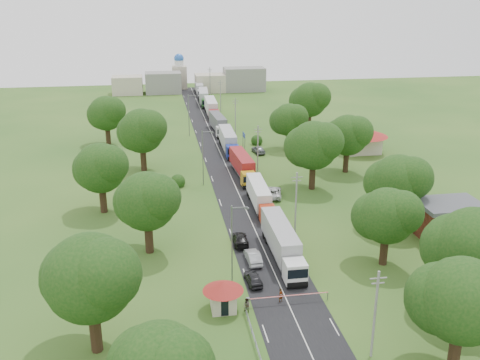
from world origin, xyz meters
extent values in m
plane|color=#29561C|center=(0.00, 0.00, 0.00)|extent=(260.00, 260.00, 0.00)
cube|color=black|center=(0.00, 20.00, 0.00)|extent=(8.00, 200.00, 0.04)
cylinder|color=slate|center=(-4.50, -25.00, 0.55)|extent=(0.20, 0.20, 1.10)
cube|color=slate|center=(-4.50, -25.00, 1.05)|extent=(0.35, 0.35, 0.25)
cylinder|color=red|center=(0.00, -25.00, 1.00)|extent=(9.00, 0.12, 0.12)
cylinder|color=slate|center=(4.50, -25.00, 0.50)|extent=(0.10, 0.10, 1.00)
cube|color=#BFB89F|center=(-7.20, -25.00, 1.20)|extent=(2.60, 2.60, 2.40)
cone|color=maroon|center=(-7.20, -25.00, 2.90)|extent=(4.40, 4.40, 1.10)
cube|color=black|center=(-5.89, -25.00, 1.40)|extent=(0.02, 1.20, 0.90)
cube|color=black|center=(-7.20, -26.31, 1.00)|extent=(0.80, 0.02, 1.90)
cylinder|color=slate|center=(5.20, 33.80, 2.00)|extent=(0.12, 0.12, 4.00)
cylinder|color=slate|center=(5.20, 36.20, 2.00)|extent=(0.12, 0.12, 4.00)
cube|color=navy|center=(5.20, 35.00, 3.60)|extent=(0.06, 3.00, 1.00)
cube|color=silver|center=(5.20, 35.00, 3.60)|extent=(0.07, 3.10, 0.06)
cylinder|color=gray|center=(5.50, -35.00, 4.50)|extent=(0.24, 0.24, 9.00)
cube|color=gray|center=(5.50, -35.00, 8.30)|extent=(1.60, 0.10, 0.10)
cube|color=gray|center=(5.50, -35.00, 7.80)|extent=(1.20, 0.10, 0.10)
cylinder|color=gray|center=(5.50, -7.00, 4.50)|extent=(0.24, 0.24, 9.00)
cube|color=gray|center=(5.50, -7.00, 8.30)|extent=(1.60, 0.10, 0.10)
cube|color=gray|center=(5.50, -7.00, 7.80)|extent=(1.20, 0.10, 0.10)
cylinder|color=gray|center=(5.50, 21.00, 4.50)|extent=(0.24, 0.24, 9.00)
cube|color=gray|center=(5.50, 21.00, 8.30)|extent=(1.60, 0.10, 0.10)
cube|color=gray|center=(5.50, 21.00, 7.80)|extent=(1.20, 0.10, 0.10)
cylinder|color=gray|center=(5.50, 49.00, 4.50)|extent=(0.24, 0.24, 9.00)
cube|color=gray|center=(5.50, 49.00, 8.30)|extent=(1.60, 0.10, 0.10)
cube|color=gray|center=(5.50, 49.00, 7.80)|extent=(1.20, 0.10, 0.10)
cylinder|color=gray|center=(5.50, 77.00, 4.50)|extent=(0.24, 0.24, 9.00)
cube|color=gray|center=(5.50, 77.00, 8.30)|extent=(1.60, 0.10, 0.10)
cube|color=gray|center=(5.50, 77.00, 7.80)|extent=(1.20, 0.10, 0.10)
cylinder|color=gray|center=(5.50, 105.00, 4.50)|extent=(0.24, 0.24, 9.00)
cube|color=gray|center=(5.50, 105.00, 8.30)|extent=(1.60, 0.10, 0.10)
cube|color=gray|center=(5.50, 105.00, 7.80)|extent=(1.20, 0.10, 0.10)
cylinder|color=slate|center=(-5.50, -20.00, 5.00)|extent=(0.16, 0.16, 10.00)
cube|color=slate|center=(-4.60, -20.00, 9.70)|extent=(1.80, 0.10, 0.10)
cube|color=slate|center=(-3.80, -20.00, 9.55)|extent=(0.50, 0.22, 0.15)
cylinder|color=slate|center=(-5.50, 15.00, 5.00)|extent=(0.16, 0.16, 10.00)
cube|color=slate|center=(-4.60, 15.00, 9.70)|extent=(1.80, 0.10, 0.10)
cube|color=slate|center=(-3.80, 15.00, 9.55)|extent=(0.50, 0.22, 0.15)
cylinder|color=slate|center=(-5.50, 50.00, 5.00)|extent=(0.16, 0.16, 10.00)
cube|color=slate|center=(-4.60, 50.00, 9.70)|extent=(1.80, 0.10, 0.10)
cube|color=slate|center=(-3.80, 50.00, 9.55)|extent=(0.50, 0.22, 0.15)
cylinder|color=#382616|center=(12.00, -38.00, 2.10)|extent=(1.08, 1.08, 4.20)
sphere|color=#133A0F|center=(12.00, -38.00, 7.22)|extent=(7.70, 7.70, 7.70)
sphere|color=#133A0F|center=(10.90, -36.62, 6.67)|extent=(6.60, 6.60, 6.60)
cylinder|color=#382616|center=(18.00, -30.00, 2.27)|extent=(1.12, 1.12, 4.55)
sphere|color=#133A0F|center=(18.00, -30.00, 7.85)|extent=(8.40, 8.40, 8.40)
sphere|color=#133A0F|center=(16.80, -28.50, 7.25)|extent=(7.20, 7.20, 7.20)
cylinder|color=#382616|center=(14.00, -18.00, 1.92)|extent=(1.04, 1.04, 3.85)
sphere|color=#133A0F|center=(14.00, -18.00, 6.60)|extent=(7.00, 7.00, 7.00)
sphere|color=#133A0F|center=(15.25, -19.00, 7.35)|extent=(5.50, 5.50, 5.50)
sphere|color=#133A0F|center=(13.00, -16.75, 6.10)|extent=(6.00, 6.00, 6.00)
cylinder|color=#382616|center=(20.00, -8.00, 2.10)|extent=(1.08, 1.08, 4.20)
sphere|color=#133A0F|center=(20.00, -8.00, 7.22)|extent=(7.70, 7.70, 7.70)
sphere|color=#133A0F|center=(21.38, -9.10, 8.05)|extent=(6.05, 6.05, 6.05)
sphere|color=#133A0F|center=(18.90, -6.62, 6.67)|extent=(6.60, 6.60, 6.60)
cylinder|color=#382616|center=(13.00, 10.00, 2.27)|extent=(1.12, 1.12, 4.55)
sphere|color=#133A0F|center=(13.00, 10.00, 7.85)|extent=(8.40, 8.40, 8.40)
sphere|color=#133A0F|center=(14.50, 8.80, 8.75)|extent=(6.60, 6.60, 6.60)
sphere|color=#133A0F|center=(11.80, 11.50, 7.25)|extent=(7.20, 7.20, 7.20)
cylinder|color=#382616|center=(22.00, 18.00, 2.10)|extent=(1.08, 1.08, 4.20)
sphere|color=#133A0F|center=(22.00, 18.00, 7.22)|extent=(7.70, 7.70, 7.70)
sphere|color=#133A0F|center=(23.38, 16.90, 8.05)|extent=(6.05, 6.05, 6.05)
sphere|color=#133A0F|center=(20.90, 19.38, 6.67)|extent=(6.60, 6.60, 6.60)
cylinder|color=#382616|center=(15.00, 35.00, 1.92)|extent=(1.04, 1.04, 3.85)
sphere|color=#133A0F|center=(15.00, 35.00, 6.60)|extent=(7.00, 7.00, 7.00)
sphere|color=#133A0F|center=(16.25, 34.00, 7.35)|extent=(5.50, 5.50, 5.50)
sphere|color=#133A0F|center=(14.00, 36.25, 6.10)|extent=(6.00, 6.00, 6.00)
cylinder|color=#382616|center=(24.00, 50.00, 2.27)|extent=(1.12, 1.12, 4.55)
sphere|color=#133A0F|center=(24.00, 50.00, 7.85)|extent=(8.40, 8.40, 8.40)
sphere|color=#133A0F|center=(25.50, 48.80, 8.75)|extent=(6.60, 6.60, 6.60)
sphere|color=#133A0F|center=(22.80, 51.50, 7.25)|extent=(7.20, 7.20, 7.20)
cylinder|color=#382616|center=(-20.00, -30.00, 2.27)|extent=(1.12, 1.12, 4.55)
sphere|color=#133A0F|center=(-20.00, -30.00, 7.85)|extent=(8.40, 8.40, 8.40)
sphere|color=#133A0F|center=(-18.50, -31.20, 8.75)|extent=(6.60, 6.60, 6.60)
sphere|color=#133A0F|center=(-21.20, -28.50, 7.25)|extent=(7.20, 7.20, 7.20)
cylinder|color=#382616|center=(-15.00, -10.00, 2.10)|extent=(1.08, 1.08, 4.20)
sphere|color=#133A0F|center=(-15.00, -10.00, 7.22)|extent=(7.70, 7.70, 7.70)
sphere|color=#133A0F|center=(-13.62, -11.10, 8.05)|extent=(6.05, 6.05, 6.05)
sphere|color=#133A0F|center=(-16.10, -8.62, 6.67)|extent=(6.60, 6.60, 6.60)
cylinder|color=#382616|center=(-22.00, 5.00, 2.10)|extent=(1.08, 1.08, 4.20)
sphere|color=#133A0F|center=(-22.00, 5.00, 7.22)|extent=(7.70, 7.70, 7.70)
sphere|color=#133A0F|center=(-20.62, 3.90, 8.05)|extent=(6.05, 6.05, 6.05)
sphere|color=#133A0F|center=(-23.10, 6.38, 6.67)|extent=(6.60, 6.60, 6.60)
cylinder|color=#382616|center=(-16.00, 25.00, 2.27)|extent=(1.12, 1.12, 4.55)
sphere|color=#133A0F|center=(-16.00, 25.00, 7.85)|extent=(8.40, 8.40, 8.40)
sphere|color=#133A0F|center=(-14.50, 23.80, 8.75)|extent=(6.60, 6.60, 6.60)
sphere|color=#133A0F|center=(-17.20, 26.50, 7.25)|extent=(7.20, 7.20, 7.20)
cylinder|color=#382616|center=(-24.00, 45.00, 2.10)|extent=(1.08, 1.08, 4.20)
sphere|color=#133A0F|center=(-24.00, 45.00, 7.22)|extent=(7.70, 7.70, 7.70)
sphere|color=#133A0F|center=(-22.62, 43.90, 8.05)|extent=(6.05, 6.05, 6.05)
sphere|color=#133A0F|center=(-25.10, 46.38, 6.67)|extent=(6.60, 6.60, 6.60)
cube|color=maroon|center=(26.00, -12.00, 2.30)|extent=(8.00, 6.00, 4.60)
cube|color=#47494F|center=(26.00, -12.00, 4.90)|extent=(8.60, 6.60, 0.60)
cube|color=#BFB89F|center=(30.00, 30.00, 2.00)|extent=(7.00, 5.00, 4.00)
cone|color=maroon|center=(30.00, 30.00, 4.90)|extent=(10.08, 10.08, 1.80)
cube|color=gray|center=(-10.00, 110.00, 3.50)|extent=(12.00, 8.00, 7.00)
cube|color=#BFB89F|center=(6.00, 110.00, 3.00)|extent=(10.00, 8.00, 6.00)
cube|color=gray|center=(18.00, 110.00, 4.00)|extent=(14.00, 8.00, 8.00)
cube|color=#BFB89F|center=(-22.00, 110.00, 3.00)|extent=(10.00, 8.00, 6.00)
cube|color=#BFB89F|center=(-4.00, 118.00, 4.00)|extent=(5.00, 5.00, 8.00)
cylinder|color=silver|center=(-4.00, 118.00, 9.00)|extent=(3.20, 3.20, 2.00)
sphere|color=#2659B2|center=(-4.00, 118.00, 10.60)|extent=(3.40, 3.40, 3.40)
cube|color=white|center=(1.78, -20.96, 1.62)|extent=(2.52, 2.52, 2.61)
cube|color=black|center=(1.78, -22.23, 1.99)|extent=(2.41, 0.03, 1.15)
cube|color=slate|center=(1.78, -22.17, 0.58)|extent=(2.30, 0.26, 0.37)
cube|color=slate|center=(1.78, -13.64, 0.78)|extent=(2.47, 12.04, 0.31)
cube|color=#A3A3A7|center=(1.78, -13.33, 2.67)|extent=(2.68, 12.35, 3.14)
cylinder|color=black|center=(1.78, -21.91, 0.52)|extent=(2.46, 1.05, 1.05)
cylinder|color=black|center=(1.78, -20.02, 0.52)|extent=(2.46, 1.05, 1.05)
cylinder|color=black|center=(1.78, -9.99, 0.52)|extent=(2.46, 1.05, 1.05)
cylinder|color=black|center=(1.78, -8.42, 0.52)|extent=(2.46, 1.05, 1.05)
cube|color=#A72C13|center=(2.28, -3.08, 1.45)|extent=(2.30, 2.30, 2.33)
cube|color=black|center=(2.28, -4.21, 1.77)|extent=(2.15, 0.08, 1.03)
cube|color=slate|center=(2.28, -4.15, 0.51)|extent=(2.06, 0.30, 0.33)
cube|color=slate|center=(2.28, 3.45, 0.70)|extent=(2.43, 10.78, 0.28)
cube|color=silver|center=(2.28, 3.73, 2.38)|extent=(2.62, 11.07, 2.80)
cylinder|color=black|center=(2.28, -3.92, 0.47)|extent=(2.19, 0.93, 0.93)
cylinder|color=black|center=(2.28, -2.24, 0.47)|extent=(2.19, 0.93, 0.93)
cylinder|color=black|center=(2.28, 6.72, 0.47)|extent=(2.19, 0.93, 0.93)
cylinder|color=black|center=(2.28, 8.12, 0.47)|extent=(2.19, 0.93, 0.93)
cube|color=gold|center=(2.21, 12.50, 1.52)|extent=(2.48, 2.48, 2.45)
cube|color=black|center=(2.21, 11.31, 1.86)|extent=(2.25, 0.15, 1.08)
cube|color=slate|center=(2.21, 11.37, 0.54)|extent=(2.17, 0.37, 0.34)
cube|color=slate|center=(2.21, 19.37, 0.74)|extent=(2.88, 11.39, 0.29)
cube|color=maroon|center=(2.21, 19.66, 2.50)|extent=(3.10, 11.70, 2.94)
cylinder|color=black|center=(2.21, 11.62, 0.49)|extent=(2.31, 0.98, 0.98)
cylinder|color=black|center=(2.21, 13.38, 0.49)|extent=(2.31, 0.98, 0.98)
cylinder|color=black|center=(2.21, 22.80, 0.49)|extent=(2.31, 0.98, 0.98)
cylinder|color=black|center=(2.21, 24.27, 0.49)|extent=(2.31, 0.98, 0.98)
cube|color=navy|center=(1.95, 29.50, 1.62)|extent=(2.55, 2.55, 2.61)
cube|color=black|center=(1.95, 28.24, 1.98)|extent=(2.40, 0.06, 1.15)
cube|color=slate|center=(1.95, 28.30, 0.57)|extent=(2.30, 0.29, 0.37)
cube|color=slate|center=(1.95, 36.81, 0.78)|extent=(2.62, 12.05, 0.31)
cube|color=#B1B2B6|center=(1.95, 37.13, 2.66)|extent=(2.84, 12.37, 3.13)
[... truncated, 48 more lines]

